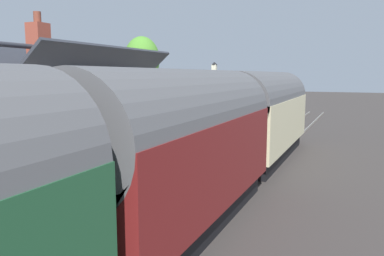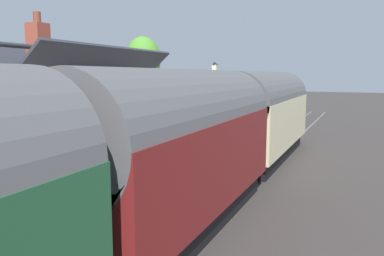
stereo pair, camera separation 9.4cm
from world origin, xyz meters
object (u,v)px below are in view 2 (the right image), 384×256
object	(u,v)px
planter_bench_right	(208,128)
station_sign_board	(240,108)
bench_near_building	(202,123)
planter_corner_building	(210,134)
tree_far_right	(143,60)
lamp_post_platform	(215,86)
bench_by_lamp	(214,119)
bench_mid_platform	(231,115)
planter_edge_far	(239,120)
station_building	(84,121)
bench_platform_end	(176,131)
planter_bench_left	(254,113)
train	(188,144)
planter_edge_near	(12,181)

from	to	relation	value
planter_bench_right	station_sign_board	size ratio (longest dim) A/B	0.55
bench_near_building	station_sign_board	distance (m)	3.13
planter_corner_building	tree_far_right	size ratio (longest dim) A/B	0.09
lamp_post_platform	station_sign_board	bearing A→B (deg)	-0.26
bench_by_lamp	bench_mid_platform	distance (m)	3.03
planter_corner_building	planter_bench_right	size ratio (longest dim) A/B	0.74
planter_edge_far	lamp_post_platform	bearing A→B (deg)	-179.27
station_building	bench_near_building	bearing A→B (deg)	-7.39
bench_by_lamp	planter_bench_right	bearing A→B (deg)	-163.88
bench_mid_platform	bench_near_building	size ratio (longest dim) A/B	1.00
planter_edge_far	planter_bench_right	size ratio (longest dim) A/B	0.90
bench_by_lamp	bench_platform_end	size ratio (longest dim) A/B	1.00
bench_near_building	planter_bench_left	distance (m)	7.80
bench_by_lamp	planter_corner_building	distance (m)	4.94
bench_mid_platform	bench_platform_end	bearing A→B (deg)	179.33
lamp_post_platform	station_sign_board	size ratio (longest dim) A/B	2.55
train	bench_near_building	size ratio (longest dim) A/B	19.62
planter_edge_far	planter_corner_building	world-z (taller)	planter_edge_far
bench_mid_platform	tree_far_right	xyz separation A→B (m)	(0.12, 7.33, 4.01)
planter_edge_near	station_sign_board	size ratio (longest dim) A/B	0.62
station_building	planter_edge_near	bearing A→B (deg)	-162.76
bench_mid_platform	planter_corner_building	bearing A→B (deg)	-169.20
bench_platform_end	planter_bench_left	world-z (taller)	planter_bench_left
planter_edge_near	station_sign_board	xyz separation A→B (m)	(16.34, -1.22, 0.66)
bench_by_lamp	planter_bench_right	world-z (taller)	bench_by_lamp
bench_mid_platform	station_sign_board	bearing A→B (deg)	-149.57
bench_mid_platform	planter_edge_far	world-z (taller)	bench_mid_platform
bench_by_lamp	planter_edge_near	bearing A→B (deg)	-179.01
bench_by_lamp	planter_edge_far	xyz separation A→B (m)	(0.91, -1.41, -0.06)
bench_by_lamp	planter_bench_left	size ratio (longest dim) A/B	1.59
planter_edge_far	planter_edge_near	bearing A→B (deg)	176.06
planter_edge_far	planter_bench_right	bearing A→B (deg)	174.12
train	lamp_post_platform	size ratio (longest dim) A/B	6.91
planter_corner_building	tree_far_right	distance (m)	12.49
planter_bench_left	lamp_post_platform	xyz separation A→B (m)	(-9.52, -0.39, 2.32)
bench_mid_platform	lamp_post_platform	xyz separation A→B (m)	(-6.79, -1.36, 2.29)
bench_by_lamp	bench_near_building	bearing A→B (deg)	-179.88
planter_corner_building	tree_far_right	xyz separation A→B (m)	(7.82, 8.80, 4.18)
train	lamp_post_platform	distance (m)	9.78
planter_corner_building	planter_bench_right	world-z (taller)	planter_bench_right
station_building	bench_platform_end	size ratio (longest dim) A/B	5.33
train	station_building	bearing A→B (deg)	69.63
bench_platform_end	tree_far_right	world-z (taller)	tree_far_right
bench_mid_platform	planter_bench_right	size ratio (longest dim) A/B	1.63
planter_bench_left	planter_corner_building	bearing A→B (deg)	-177.24
bench_by_lamp	station_sign_board	world-z (taller)	station_sign_board
planter_edge_near	planter_bench_left	bearing A→B (deg)	-2.17
bench_mid_platform	planter_bench_right	world-z (taller)	bench_mid_platform
train	station_sign_board	xyz separation A→B (m)	(13.72, 2.77, -0.20)
planter_edge_near	planter_bench_right	xyz separation A→B (m)	(12.30, -0.70, -0.09)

